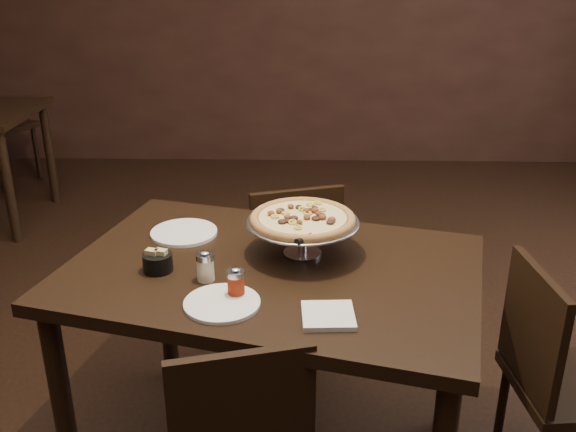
{
  "coord_description": "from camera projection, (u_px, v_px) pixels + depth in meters",
  "views": [
    {
      "loc": [
        0.15,
        -1.88,
        1.72
      ],
      "look_at": [
        0.11,
        -0.04,
        0.95
      ],
      "focal_mm": 40.0,
      "sensor_mm": 36.0,
      "label": 1
    }
  ],
  "objects": [
    {
      "name": "room",
      "position": [
        272.0,
        66.0,
        1.89
      ],
      "size": [
        6.04,
        7.04,
        2.84
      ],
      "color": "black",
      "rests_on": "ground"
    },
    {
      "name": "dining_table",
      "position": [
        272.0,
        295.0,
        2.06
      ],
      "size": [
        1.45,
        1.15,
        0.8
      ],
      "rotation": [
        0.0,
        0.0,
        -0.26
      ],
      "color": "black",
      "rests_on": "ground"
    },
    {
      "name": "pizza_stand",
      "position": [
        303.0,
        219.0,
        2.05
      ],
      "size": [
        0.37,
        0.37,
        0.15
      ],
      "color": "silver",
      "rests_on": "dining_table"
    },
    {
      "name": "parmesan_shaker",
      "position": [
        205.0,
        266.0,
        1.92
      ],
      "size": [
        0.06,
        0.06,
        0.1
      ],
      "color": "beige",
      "rests_on": "dining_table"
    },
    {
      "name": "pepper_flake_shaker",
      "position": [
        236.0,
        283.0,
        1.83
      ],
      "size": [
        0.05,
        0.05,
        0.09
      ],
      "color": "maroon",
      "rests_on": "dining_table"
    },
    {
      "name": "packet_caddy",
      "position": [
        158.0,
        262.0,
        1.98
      ],
      "size": [
        0.09,
        0.09,
        0.07
      ],
      "rotation": [
        0.0,
        0.0,
        -0.28
      ],
      "color": "black",
      "rests_on": "dining_table"
    },
    {
      "name": "napkin_stack",
      "position": [
        328.0,
        316.0,
        1.73
      ],
      "size": [
        0.15,
        0.15,
        0.02
      ],
      "primitive_type": "cube",
      "rotation": [
        0.0,
        0.0,
        0.05
      ],
      "color": "silver",
      "rests_on": "dining_table"
    },
    {
      "name": "plate_left",
      "position": [
        184.0,
        232.0,
        2.24
      ],
      "size": [
        0.23,
        0.23,
        0.01
      ],
      "primitive_type": "cylinder",
      "color": "white",
      "rests_on": "dining_table"
    },
    {
      "name": "plate_near",
      "position": [
        222.0,
        303.0,
        1.8
      ],
      "size": [
        0.22,
        0.22,
        0.01
      ],
      "primitive_type": "cylinder",
      "color": "white",
      "rests_on": "dining_table"
    },
    {
      "name": "serving_spatula",
      "position": [
        312.0,
        236.0,
        1.94
      ],
      "size": [
        0.18,
        0.18,
        0.03
      ],
      "rotation": [
        0.0,
        0.0,
        -0.7
      ],
      "color": "silver",
      "rests_on": "pizza_stand"
    },
    {
      "name": "chair_far",
      "position": [
        290.0,
        263.0,
        2.79
      ],
      "size": [
        0.49,
        0.49,
        0.83
      ],
      "rotation": [
        0.0,
        0.0,
        3.44
      ],
      "color": "black",
      "rests_on": "ground"
    },
    {
      "name": "chair_side",
      "position": [
        557.0,
        373.0,
        2.08
      ],
      "size": [
        0.42,
        0.42,
        0.82
      ],
      "rotation": [
        0.0,
        0.0,
        1.67
      ],
      "color": "black",
      "rests_on": "ground"
    }
  ]
}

